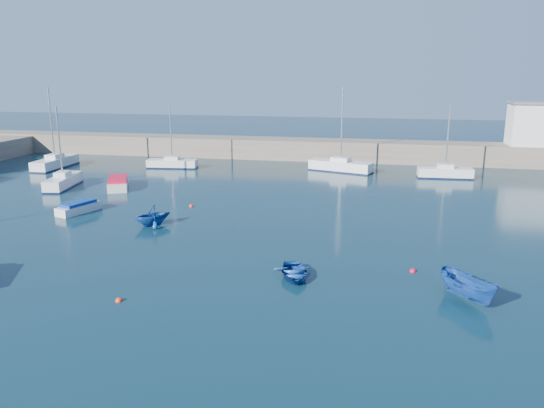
% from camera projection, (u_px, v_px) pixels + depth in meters
% --- Properties ---
extents(ground, '(220.00, 220.00, 0.00)m').
position_uv_depth(ground, '(184.00, 303.00, 27.10)').
color(ground, '#0C2937').
rests_on(ground, ground).
extents(back_wall, '(96.00, 4.50, 2.60)m').
position_uv_depth(back_wall, '(306.00, 149.00, 70.48)').
color(back_wall, '#6F6455').
rests_on(back_wall, ground).
extents(sailboat_3, '(2.72, 6.29, 8.16)m').
position_uv_depth(sailboat_3, '(63.00, 181.00, 53.57)').
color(sailboat_3, silver).
rests_on(sailboat_3, ground).
extents(sailboat_4, '(2.13, 7.34, 9.62)m').
position_uv_depth(sailboat_4, '(55.00, 162.00, 64.24)').
color(sailboat_4, silver).
rests_on(sailboat_4, ground).
extents(sailboat_5, '(6.14, 2.34, 7.90)m').
position_uv_depth(sailboat_5, '(172.00, 163.00, 64.25)').
color(sailboat_5, silver).
rests_on(sailboat_5, ground).
extents(sailboat_6, '(7.67, 4.27, 9.71)m').
position_uv_depth(sailboat_6, '(341.00, 166.00, 62.00)').
color(sailboat_6, silver).
rests_on(sailboat_6, ground).
extents(sailboat_7, '(5.94, 1.98, 7.85)m').
position_uv_depth(sailboat_7, '(445.00, 172.00, 58.25)').
color(sailboat_7, silver).
rests_on(sailboat_7, ground).
extents(motorboat_1, '(2.48, 4.02, 0.93)m').
position_uv_depth(motorboat_1, '(79.00, 207.00, 44.19)').
color(motorboat_1, silver).
rests_on(motorboat_1, ground).
extents(motorboat_2, '(3.84, 5.53, 1.08)m').
position_uv_depth(motorboat_2, '(118.00, 183.00, 53.43)').
color(motorboat_2, silver).
rests_on(motorboat_2, ground).
extents(dinghy_center, '(2.99, 3.62, 0.65)m').
position_uv_depth(dinghy_center, '(294.00, 272.00, 30.32)').
color(dinghy_center, '#154192').
rests_on(dinghy_center, ground).
extents(dinghy_left, '(3.93, 3.96, 1.58)m').
position_uv_depth(dinghy_left, '(152.00, 215.00, 40.45)').
color(dinghy_left, '#154192').
rests_on(dinghy_left, ground).
extents(dinghy_right, '(3.29, 3.83, 1.43)m').
position_uv_depth(dinghy_right, '(468.00, 288.00, 27.21)').
color(dinghy_right, '#154192').
rests_on(dinghy_right, ground).
extents(buoy_0, '(0.37, 0.37, 0.37)m').
position_uv_depth(buoy_0, '(119.00, 301.00, 27.34)').
color(buoy_0, '#FF310D').
rests_on(buoy_0, ground).
extents(buoy_1, '(0.39, 0.39, 0.39)m').
position_uv_depth(buoy_1, '(413.00, 272.00, 31.32)').
color(buoy_1, red).
rests_on(buoy_1, ground).
extents(buoy_3, '(0.38, 0.38, 0.38)m').
position_uv_depth(buoy_3, '(191.00, 206.00, 46.22)').
color(buoy_3, '#FF310D').
rests_on(buoy_3, ground).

